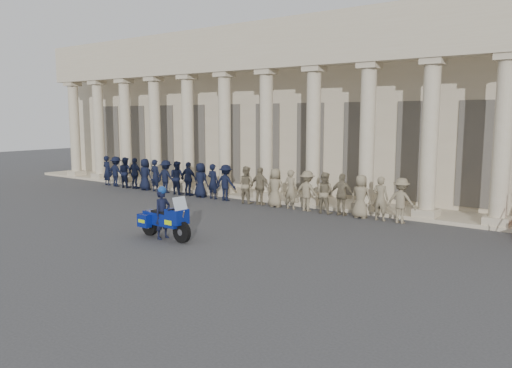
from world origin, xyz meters
name	(u,v)px	position (x,y,z in m)	size (l,w,h in m)	color
ground	(164,235)	(0.00, 0.00, 0.00)	(90.00, 90.00, 0.00)	#3A3A3C
building	(353,109)	(0.00, 14.74, 4.52)	(40.00, 12.50, 9.00)	#BDAD8E
officer_rank	(223,182)	(-3.03, 6.81, 0.88)	(18.82, 0.67, 1.76)	black
motorcycle	(165,220)	(0.44, -0.32, 0.66)	(2.36, 0.98, 1.51)	black
rider	(163,213)	(0.31, -0.32, 0.89)	(0.44, 0.64, 1.79)	black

